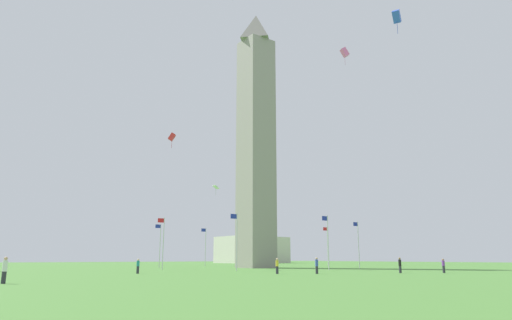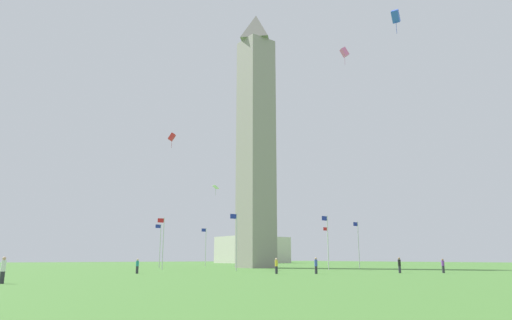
# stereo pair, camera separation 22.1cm
# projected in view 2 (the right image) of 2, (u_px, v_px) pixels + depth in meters

# --- Properties ---
(ground_plane) EXTENTS (260.00, 260.00, 0.00)m
(ground_plane) POSITION_uv_depth(u_px,v_px,m) (256.00, 268.00, 77.83)
(ground_plane) COLOR #477A33
(obelisk_monument) EXTENTS (5.28, 5.28, 48.04)m
(obelisk_monument) POSITION_uv_depth(u_px,v_px,m) (256.00, 134.00, 82.93)
(obelisk_monument) COLOR gray
(obelisk_monument) RESTS_ON ground
(flagpole_n) EXTENTS (1.12, 0.14, 7.75)m
(flagpole_n) POSITION_uv_depth(u_px,v_px,m) (163.00, 241.00, 68.58)
(flagpole_n) COLOR silver
(flagpole_n) RESTS_ON ground
(flagpole_ne) EXTENTS (1.12, 0.14, 7.75)m
(flagpole_ne) POSITION_uv_depth(u_px,v_px,m) (236.00, 239.00, 61.76)
(flagpole_ne) COLOR silver
(flagpole_ne) RESTS_ON ground
(flagpole_e) EXTENTS (1.12, 0.14, 7.75)m
(flagpole_e) POSITION_uv_depth(u_px,v_px,m) (327.00, 240.00, 64.86)
(flagpole_e) COLOR silver
(flagpole_e) RESTS_ON ground
(flagpole_se) EXTENTS (1.12, 0.14, 7.75)m
(flagpole_se) POSITION_uv_depth(u_px,v_px,m) (358.00, 242.00, 76.07)
(flagpole_se) COLOR silver
(flagpole_se) RESTS_ON ground
(flagpole_s) EXTENTS (1.12, 0.14, 7.75)m
(flagpole_s) POSITION_uv_depth(u_px,v_px,m) (327.00, 245.00, 88.82)
(flagpole_s) COLOR silver
(flagpole_s) RESTS_ON ground
(flagpole_sw) EXTENTS (1.12, 0.14, 7.75)m
(flagpole_sw) POSITION_uv_depth(u_px,v_px,m) (268.00, 245.00, 95.64)
(flagpole_sw) COLOR silver
(flagpole_sw) RESTS_ON ground
(flagpole_w) EXTENTS (1.12, 0.14, 7.75)m
(flagpole_w) POSITION_uv_depth(u_px,v_px,m) (205.00, 245.00, 92.53)
(flagpole_w) COLOR silver
(flagpole_w) RESTS_ON ground
(flagpole_nw) EXTENTS (1.12, 0.14, 7.75)m
(flagpole_nw) POSITION_uv_depth(u_px,v_px,m) (160.00, 243.00, 81.33)
(flagpole_nw) COLOR silver
(flagpole_nw) RESTS_ON ground
(person_teal_shirt) EXTENTS (0.32, 0.32, 1.62)m
(person_teal_shirt) POSITION_uv_depth(u_px,v_px,m) (137.00, 266.00, 49.65)
(person_teal_shirt) COLOR #2D2D38
(person_teal_shirt) RESTS_ON ground
(person_yellow_shirt) EXTENTS (0.32, 0.32, 1.68)m
(person_yellow_shirt) POSITION_uv_depth(u_px,v_px,m) (276.00, 266.00, 48.94)
(person_yellow_shirt) COLOR #2D2D38
(person_yellow_shirt) RESTS_ON ground
(person_black_shirt) EXTENTS (0.32, 0.32, 1.75)m
(person_black_shirt) POSITION_uv_depth(u_px,v_px,m) (399.00, 265.00, 51.54)
(person_black_shirt) COLOR #2D2D38
(person_black_shirt) RESTS_ON ground
(person_purple_shirt) EXTENTS (0.32, 0.32, 1.61)m
(person_purple_shirt) POSITION_uv_depth(u_px,v_px,m) (443.00, 266.00, 51.55)
(person_purple_shirt) COLOR #2D2D38
(person_purple_shirt) RESTS_ON ground
(person_blue_shirt) EXTENTS (0.32, 0.32, 1.75)m
(person_blue_shirt) POSITION_uv_depth(u_px,v_px,m) (316.00, 266.00, 48.89)
(person_blue_shirt) COLOR #2D2D38
(person_blue_shirt) RESTS_ON ground
(person_white_shirt) EXTENTS (0.32, 0.32, 1.78)m
(person_white_shirt) POSITION_uv_depth(u_px,v_px,m) (3.00, 270.00, 30.39)
(person_white_shirt) COLOR #2D2D38
(person_white_shirt) RESTS_ON ground
(kite_red_box) EXTENTS (1.44, 1.35, 2.71)m
(kite_red_box) POSITION_uv_depth(u_px,v_px,m) (172.00, 137.00, 76.24)
(kite_red_box) COLOR red
(kite_white_diamond) EXTENTS (0.77, 0.90, 1.50)m
(kite_white_diamond) POSITION_uv_depth(u_px,v_px,m) (216.00, 187.00, 67.23)
(kite_white_diamond) COLOR white
(kite_pink_box) EXTENTS (1.56, 1.24, 2.94)m
(kite_pink_box) POSITION_uv_depth(u_px,v_px,m) (344.00, 52.00, 71.48)
(kite_pink_box) COLOR pink
(kite_blue_box) EXTENTS (1.44, 1.13, 2.57)m
(kite_blue_box) POSITION_uv_depth(u_px,v_px,m) (396.00, 16.00, 45.17)
(kite_blue_box) COLOR blue
(distant_building) EXTENTS (22.06, 13.56, 8.54)m
(distant_building) POSITION_uv_depth(u_px,v_px,m) (253.00, 250.00, 150.92)
(distant_building) COLOR beige
(distant_building) RESTS_ON ground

